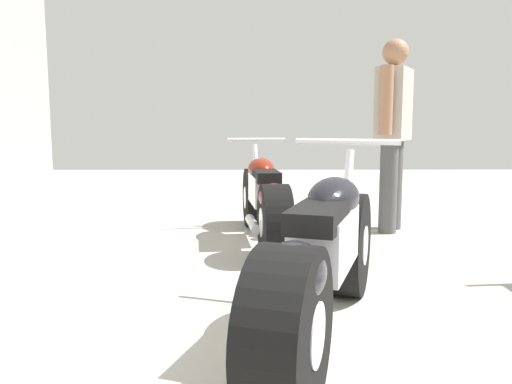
# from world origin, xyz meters

# --- Properties ---
(ground_plane) EXTENTS (14.82, 14.82, 0.00)m
(ground_plane) POSITION_xyz_m (0.00, 3.09, 0.00)
(ground_plane) COLOR #A8A399
(motorcycle_maroon_cruiser) EXTENTS (0.91, 1.96, 0.94)m
(motorcycle_maroon_cruiser) POSITION_xyz_m (0.03, 1.65, 0.39)
(motorcycle_maroon_cruiser) COLOR black
(motorcycle_maroon_cruiser) RESTS_ON ground_plane
(motorcycle_black_naked) EXTENTS (0.55, 1.88, 0.87)m
(motorcycle_black_naked) POSITION_xyz_m (-0.20, 3.75, 0.36)
(motorcycle_black_naked) COLOR black
(motorcycle_black_naked) RESTS_ON ground_plane
(mechanic_in_blue) EXTENTS (0.45, 0.68, 1.78)m
(mechanic_in_blue) POSITION_xyz_m (1.01, 4.19, 1.01)
(mechanic_in_blue) COLOR #4C4C4C
(mechanic_in_blue) RESTS_ON ground_plane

